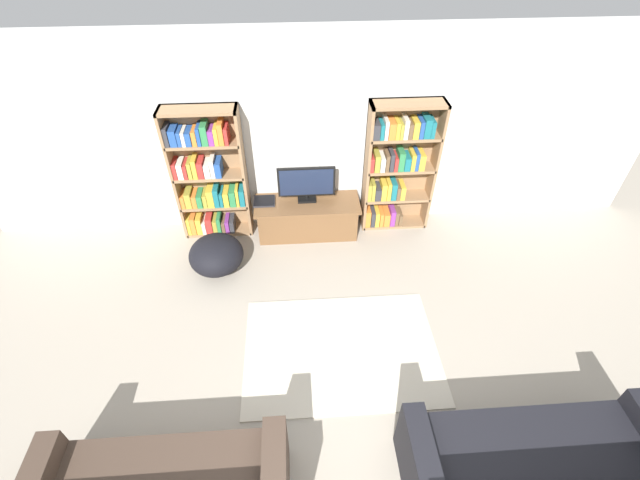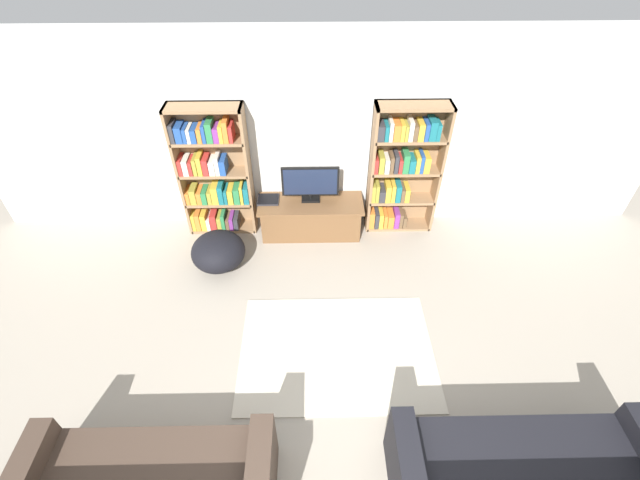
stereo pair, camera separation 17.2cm
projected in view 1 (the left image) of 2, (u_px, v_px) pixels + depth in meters
name	position (u px, v px, depth m)	size (l,w,h in m)	color
wall_back	(317.00, 135.00, 5.35)	(8.80, 0.06, 2.60)	silver
bookshelf_left	(208.00, 177.00, 5.44)	(0.91, 0.30, 1.79)	#93704C
bookshelf_right	(396.00, 168.00, 5.54)	(0.91, 0.30, 1.79)	#93704C
tv_stand	(307.00, 218.00, 5.79)	(1.39, 0.52, 0.50)	brown
television	(306.00, 183.00, 5.51)	(0.74, 0.16, 0.50)	black
laptop	(264.00, 201.00, 5.64)	(0.28, 0.25, 0.03)	#28282D
area_rug	(341.00, 350.00, 4.50)	(2.02, 1.42, 0.02)	beige
beanbag_ottoman	(216.00, 255.00, 5.28)	(0.67, 0.67, 0.45)	black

